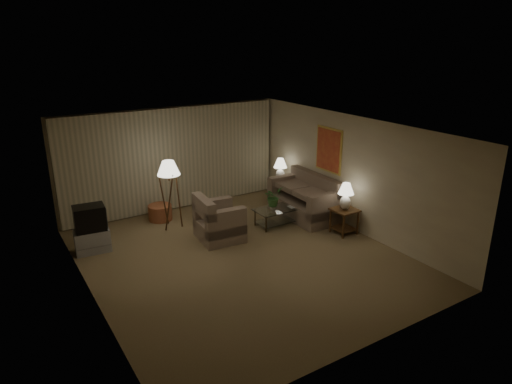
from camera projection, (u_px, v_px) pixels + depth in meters
ground at (241, 257)px, 9.55m from camera, size 7.00×7.00×0.00m
room_shell at (207, 160)px, 10.20m from camera, size 6.04×7.02×2.72m
sofa at (303, 200)px, 11.57m from camera, size 1.97×1.05×0.85m
armchair at (219, 222)px, 10.28m from camera, size 1.14×1.09×0.82m
side_table_near at (344, 217)px, 10.57m from camera, size 0.54×0.54×0.60m
side_table_far at (280, 187)px, 12.66m from camera, size 0.50×0.42×0.60m
table_lamp_near at (346, 194)px, 10.39m from camera, size 0.37×0.37×0.63m
table_lamp_far at (280, 168)px, 12.47m from camera, size 0.37×0.37×0.63m
coffee_table at (278, 214)px, 11.11m from camera, size 1.15×0.63×0.41m
tv_cabinet at (92, 241)px, 9.72m from camera, size 0.81×0.60×0.50m
crt_tv at (89, 218)px, 9.56m from camera, size 0.72×0.58×0.54m
floor_lamp at (170, 193)px, 10.77m from camera, size 0.54×0.54×1.65m
ottoman at (160, 212)px, 11.42m from camera, size 0.73×0.73×0.39m
vase at (273, 207)px, 10.97m from camera, size 0.16×0.16×0.15m
flowers at (273, 195)px, 10.87m from camera, size 0.51×0.48×0.47m
book at (289, 207)px, 11.11m from camera, size 0.17×0.21×0.02m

